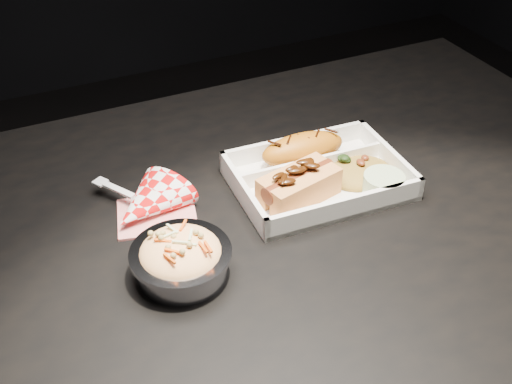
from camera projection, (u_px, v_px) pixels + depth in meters
dining_table at (279, 261)px, 0.97m from camera, size 1.20×0.80×0.75m
food_tray at (318, 179)px, 0.96m from camera, size 0.26×0.19×0.04m
fried_pastry at (303, 149)px, 0.99m from camera, size 0.14×0.06×0.05m
hotdog at (299, 184)px, 0.92m from camera, size 0.13×0.08×0.06m
fried_rice_mound at (360, 167)px, 0.97m from camera, size 0.11×0.09×0.03m
cupcake_liner at (383, 184)px, 0.93m from camera, size 0.06×0.06×0.03m
foil_coleslaw_cup at (181, 257)px, 0.80m from camera, size 0.13×0.13×0.06m
napkin_fork at (147, 205)px, 0.91m from camera, size 0.15×0.16×0.10m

